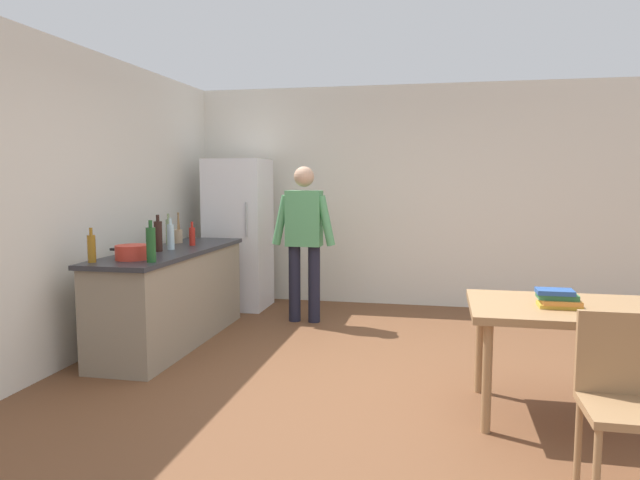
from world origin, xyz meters
name	(u,v)px	position (x,y,z in m)	size (l,w,h in m)	color
ground_plane	(370,386)	(0.00, 0.00, 0.00)	(14.00, 14.00, 0.00)	brown
wall_back	(400,196)	(0.00, 3.00, 1.35)	(6.40, 0.12, 2.70)	silver
wall_left	(73,204)	(-2.60, 0.20, 1.35)	(0.12, 5.60, 2.70)	silver
kitchen_counter	(172,296)	(-2.00, 0.80, 0.45)	(0.64, 2.20, 0.90)	gray
refrigerator	(239,234)	(-1.90, 2.40, 0.90)	(0.70, 0.67, 1.80)	white
person	(304,233)	(-0.95, 1.85, 0.98)	(0.70, 0.22, 1.70)	#1E1E2D
dining_table	(580,318)	(1.40, -0.30, 0.67)	(1.40, 0.90, 0.75)	#9E754C
chair	(625,392)	(1.40, -1.27, 0.53)	(0.42, 0.42, 0.91)	#9E754C
cooking_pot	(132,252)	(-2.01, 0.11, 0.96)	(0.40, 0.28, 0.12)	red
utensil_jar	(177,236)	(-2.19, 1.33, 0.98)	(0.11, 0.11, 0.32)	tan
bottle_oil_amber	(92,248)	(-2.24, -0.11, 1.02)	(0.06, 0.06, 0.28)	#996619
bottle_wine_green	(151,244)	(-1.78, 0.00, 1.05)	(0.08, 0.08, 0.34)	#1E5123
bottle_water_clear	(171,236)	(-2.00, 0.80, 1.03)	(0.07, 0.07, 0.30)	silver
bottle_sauce_red	(192,236)	(-1.94, 1.16, 1.00)	(0.06, 0.06, 0.24)	#B22319
bottle_wine_dark	(158,236)	(-2.05, 0.65, 1.05)	(0.08, 0.08, 0.34)	black
bottle_vinegar_tall	(169,232)	(-2.18, 1.13, 1.04)	(0.06, 0.06, 0.32)	gray
book_stack	(558,299)	(1.25, -0.36, 0.81)	(0.27, 0.19, 0.12)	gold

